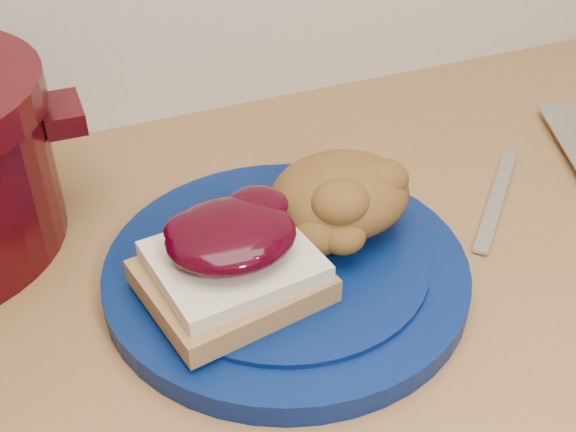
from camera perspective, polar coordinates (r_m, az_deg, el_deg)
name	(u,v)px	position (r m, az deg, el deg)	size (l,w,h in m)	color
plate	(286,271)	(0.60, -0.14, -4.34)	(0.30, 0.30, 0.02)	#051648
sandwich	(232,259)	(0.55, -4.47, -3.42)	(0.15, 0.13, 0.06)	olive
stuffing_mound	(340,195)	(0.61, 4.12, 1.69)	(0.12, 0.11, 0.06)	brown
butter_knife	(497,198)	(0.72, 16.17, 1.40)	(0.18, 0.01, 0.00)	silver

